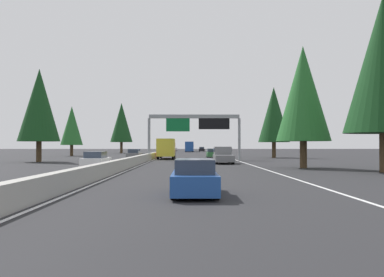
% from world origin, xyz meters
% --- Properties ---
extents(ground_plane, '(320.00, 320.00, 0.00)m').
position_xyz_m(ground_plane, '(60.00, 0.00, 0.00)').
color(ground_plane, '#262628').
extents(median_barrier, '(180.00, 0.56, 0.90)m').
position_xyz_m(median_barrier, '(80.00, 0.30, 0.45)').
color(median_barrier, '#9E9B93').
rests_on(median_barrier, ground).
extents(shoulder_stripe_right, '(160.00, 0.16, 0.01)m').
position_xyz_m(shoulder_stripe_right, '(70.00, -11.52, 0.01)').
color(shoulder_stripe_right, silver).
rests_on(shoulder_stripe_right, ground).
extents(shoulder_stripe_median, '(160.00, 0.16, 0.01)m').
position_xyz_m(shoulder_stripe_median, '(70.00, -0.25, 0.01)').
color(shoulder_stripe_median, silver).
rests_on(shoulder_stripe_median, ground).
extents(sign_gantry_overhead, '(0.50, 12.68, 6.20)m').
position_xyz_m(sign_gantry_overhead, '(51.95, -6.04, 4.93)').
color(sign_gantry_overhead, gray).
rests_on(sign_gantry_overhead, ground).
extents(sedan_distant_a, '(4.40, 1.80, 1.47)m').
position_xyz_m(sedan_distant_a, '(13.29, -5.42, 0.68)').
color(sedan_distant_a, '#1E4793').
rests_on(sedan_distant_a, ground).
extents(pickup_mid_right, '(5.60, 2.00, 1.86)m').
position_xyz_m(pickup_mid_right, '(41.88, -8.94, 0.91)').
color(pickup_mid_right, slate).
rests_on(pickup_mid_right, ground).
extents(box_truck_far_right, '(8.50, 2.40, 2.95)m').
position_xyz_m(box_truck_far_right, '(56.73, -1.82, 1.61)').
color(box_truck_far_right, gold).
rests_on(box_truck_far_right, ground).
extents(sedan_mid_center, '(4.40, 1.80, 1.47)m').
position_xyz_m(sedan_mid_center, '(128.91, -9.21, 0.68)').
color(sedan_mid_center, black).
rests_on(sedan_mid_center, ground).
extents(bus_distant_b, '(11.50, 2.55, 3.10)m').
position_xyz_m(bus_distant_b, '(121.32, -5.16, 1.72)').
color(bus_distant_b, '#1E4793').
rests_on(bus_distant_b, ground).
extents(sedan_mid_left, '(4.40, 1.80, 1.47)m').
position_xyz_m(sedan_mid_left, '(63.61, -8.98, 0.68)').
color(sedan_mid_left, '#2D6B38').
rests_on(sedan_mid_left, ground).
extents(oncoming_near, '(4.40, 1.80, 1.47)m').
position_xyz_m(oncoming_near, '(32.52, 3.00, 0.68)').
color(oncoming_near, white).
rests_on(oncoming_near, ground).
extents(oncoming_far, '(4.40, 1.80, 1.47)m').
position_xyz_m(oncoming_far, '(56.04, 2.86, 0.68)').
color(oncoming_far, slate).
rests_on(oncoming_far, ground).
extents(conifer_right_foreground, '(5.87, 5.87, 13.33)m').
position_xyz_m(conifer_right_foreground, '(26.98, -19.75, 8.11)').
color(conifer_right_foreground, '#4C3823').
rests_on(conifer_right_foreground, ground).
extents(conifer_right_near, '(4.77, 4.77, 10.84)m').
position_xyz_m(conifer_right_near, '(32.58, -15.29, 6.59)').
color(conifer_right_near, '#4C3823').
rests_on(conifer_right_near, ground).
extents(conifer_right_mid, '(5.05, 5.05, 11.49)m').
position_xyz_m(conifer_right_mid, '(62.18, -18.89, 6.98)').
color(conifer_right_mid, '#4C3823').
rests_on(conifer_right_mid, ground).
extents(conifer_left_near, '(4.99, 4.99, 11.34)m').
position_xyz_m(conifer_left_near, '(45.98, 13.04, 6.89)').
color(conifer_left_near, '#4C3823').
rests_on(conifer_left_near, ground).
extents(conifer_left_mid, '(4.14, 4.14, 9.40)m').
position_xyz_m(conifer_left_mid, '(73.31, 17.05, 5.71)').
color(conifer_left_mid, '#4C3823').
rests_on(conifer_left_mid, ground).
extents(conifer_left_far, '(5.67, 5.67, 12.89)m').
position_xyz_m(conifer_left_far, '(100.60, 12.26, 7.84)').
color(conifer_left_far, '#4C3823').
rests_on(conifer_left_far, ground).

